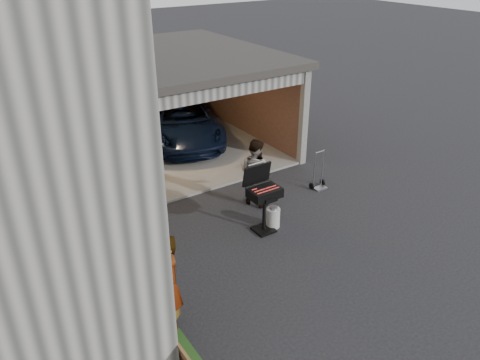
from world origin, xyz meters
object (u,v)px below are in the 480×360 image
Objects in this scene: bbq_grill at (263,194)px; propane_tank at (273,218)px; minivan at (182,123)px; man at (255,172)px; hand_truck at (319,181)px; woman at (168,285)px.

bbq_grill is 0.71m from propane_tank.
man is at bearing -77.05° from minivan.
propane_tank is 2.26m from hand_truck.
propane_tank is at bearing -159.54° from hand_truck.
woman is 4.42m from man.
woman is at bearing -154.69° from propane_tank.
hand_truck is at bearing 21.84° from propane_tank.
woman is 1.15× the size of bbq_grill.
man is 1.94m from hand_truck.
propane_tank is at bearing -78.97° from minivan.
minivan reaches higher than hand_truck.
bbq_grill is (2.97, 1.54, 0.03)m from woman.
woman is 1.05× the size of man.
minivan is 5.71m from bbq_grill.
woman is at bearing -152.54° from bbq_grill.
woman is 3.34m from bbq_grill.
man is at bearing 75.83° from propane_tank.
minivan is 8.16m from woman.
minivan is at bearing 80.52° from bbq_grill.
woman is 5.88m from hand_truck.
minivan is 2.61× the size of woman.
man is at bearing 131.18° from woman.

